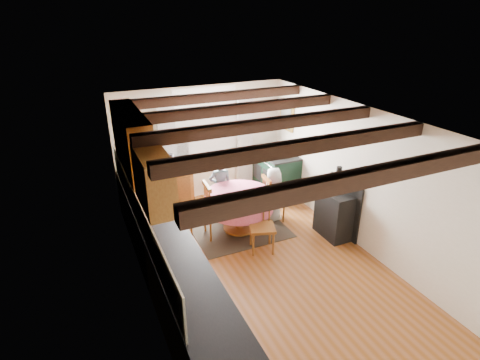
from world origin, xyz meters
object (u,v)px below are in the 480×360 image
dining_table (239,212)px  child_far (221,187)px  child_right (273,194)px  cup (224,199)px  chair_near (262,226)px  chair_left (198,213)px  cast_iron_stove (336,202)px  aga_range (276,174)px  chair_right (274,198)px

dining_table → child_far: size_ratio=1.03×
child_right → cup: (-1.12, -0.27, 0.26)m
chair_near → child_far: 1.44m
chair_left → child_far: child_far is taller
cast_iron_stove → chair_near: bearing=175.7°
aga_range → child_right: size_ratio=0.99×
chair_near → chair_left: chair_left is taller
child_far → cup: bearing=84.1°
dining_table → chair_left: 0.79m
dining_table → aga_range: 1.73m
chair_left → child_far: size_ratio=0.86×
cup → dining_table: bearing=23.5°
dining_table → chair_right: (0.76, 0.08, 0.09)m
chair_near → chair_left: bearing=155.7°
chair_left → child_far: bearing=137.0°
chair_near → cup: 0.81m
chair_left → chair_right: 1.54m
chair_left → child_far: (0.68, 0.64, 0.08)m
cast_iron_stove → aga_range: bearing=93.3°
aga_range → cup: bearing=-144.4°
dining_table → child_right: child_right is taller
child_far → child_right: size_ratio=1.14×
dining_table → chair_near: (0.08, -0.76, 0.10)m
chair_near → aga_range: aga_range is taller
chair_near → dining_table: bearing=114.1°
cast_iron_stove → child_far: 2.19m
aga_range → chair_right: bearing=-121.2°
chair_right → child_far: child_far is taller
cast_iron_stove → child_far: bearing=135.6°
aga_range → child_far: (-1.46, -0.40, 0.12)m
dining_table → chair_right: size_ratio=1.34×
dining_table → chair_near: bearing=-84.1°
chair_right → child_far: bearing=60.1°
aga_range → cast_iron_stove: size_ratio=0.79×
aga_range → child_far: child_far is taller
aga_range → child_right: child_right is taller
chair_left → chair_near: bearing=51.3°
dining_table → cup: (-0.35, -0.15, 0.42)m
chair_right → cast_iron_stove: cast_iron_stove is taller
chair_left → cast_iron_stove: 2.42m
cast_iron_stove → child_far: (-1.57, 1.53, -0.06)m
chair_right → dining_table: bearing=100.7°
dining_table → child_far: 0.72m
cup → child_right: bearing=13.7°
chair_near → chair_left: size_ratio=0.92×
dining_table → cast_iron_stove: bearing=-30.4°
cast_iron_stove → chair_right: bearing=127.1°
aga_range → cast_iron_stove: 1.95m
chair_near → child_far: bearing=115.2°
child_far → child_right: 1.03m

